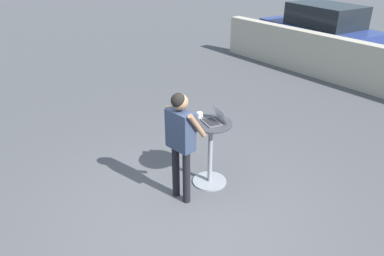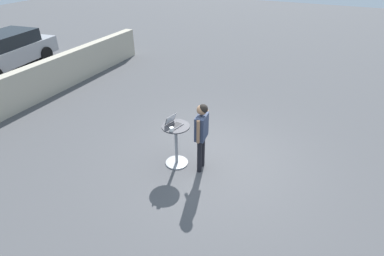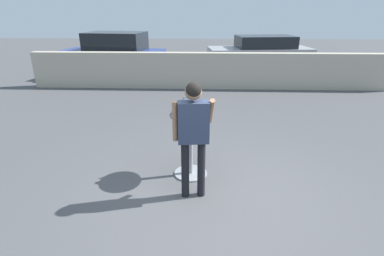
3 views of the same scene
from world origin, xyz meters
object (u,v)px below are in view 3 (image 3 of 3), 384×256
parked_car_further_down (114,55)px  coffee_mug (175,111)px  laptop (192,109)px  standing_person (193,127)px  cafe_table (191,141)px  parked_car_near_street (261,52)px

parked_car_further_down → coffee_mug: bearing=-67.4°
laptop → standing_person: 0.65m
laptop → cafe_table: bearing=-103.4°
standing_person → parked_car_near_street: standing_person is taller
parked_car_near_street → laptop: bearing=-106.0°
coffee_mug → standing_person: 0.64m
laptop → standing_person: bearing=-85.7°
cafe_table → laptop: 0.51m
laptop → coffee_mug: (-0.24, -0.08, -0.01)m
cafe_table → parked_car_near_street: parked_car_near_street is taller
cafe_table → parked_car_near_street: (2.67, 9.30, 0.17)m
cafe_table → coffee_mug: 0.55m
laptop → standing_person: (0.05, -0.65, -0.03)m
coffee_mug → standing_person: bearing=-63.0°
coffee_mug → parked_car_further_down: bearing=112.6°
standing_person → parked_car_further_down: 8.63m
standing_person → parked_car_near_street: size_ratio=0.36×
laptop → parked_car_further_down: size_ratio=0.09×
laptop → coffee_mug: size_ratio=3.14×
laptop → parked_car_further_down: parked_car_further_down is taller
coffee_mug → parked_car_further_down: (-3.07, 7.37, -0.23)m
laptop → parked_car_further_down: bearing=114.4°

